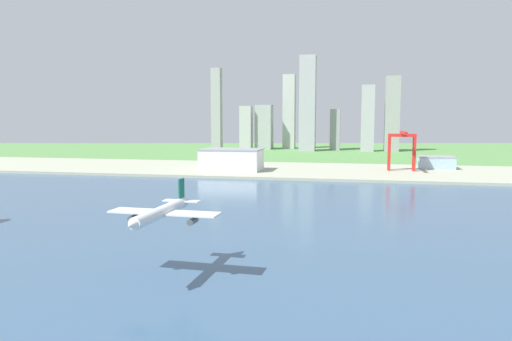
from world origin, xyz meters
name	(u,v)px	position (x,y,z in m)	size (l,w,h in m)	color
ground_plane	(269,207)	(0.00, 300.00, 0.00)	(2400.00, 2400.00, 0.00)	#568B48
water_bay	(247,230)	(0.00, 240.00, 0.07)	(840.00, 360.00, 0.15)	#385675
industrial_pier	(302,170)	(0.00, 490.00, 1.25)	(840.00, 140.00, 2.50)	#A3A790
airplane_landing	(161,212)	(-12.22, 168.42, 22.27)	(37.32, 40.84, 12.47)	silver
port_crane_red	(402,142)	(94.21, 494.26, 30.25)	(25.36, 47.66, 37.99)	red
warehouse_main	(232,159)	(-65.93, 467.32, 12.92)	(57.61, 37.61, 20.80)	white
warehouse_annex	(436,162)	(130.35, 523.71, 8.72)	(34.29, 24.73, 12.39)	#99BCD1
distant_skyline	(305,115)	(-30.02, 810.29, 57.50)	(305.73, 75.95, 151.29)	#9B9D9D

